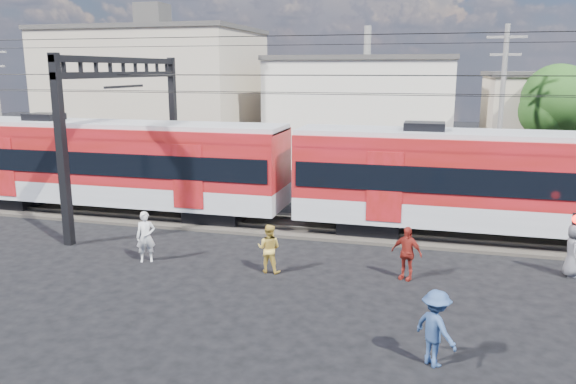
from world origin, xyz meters
The scene contains 16 objects.
ground centered at (0.00, 0.00, 0.00)m, with size 120.00×120.00×0.00m, color black.
track_bed centered at (0.00, 8.00, 0.06)m, with size 70.00×3.40×0.12m, color #2D2823.
rail_near centered at (0.00, 7.25, 0.18)m, with size 70.00×0.12×0.12m, color #59544C.
rail_far centered at (0.00, 8.75, 0.18)m, with size 70.00×0.12×0.12m, color #59544C.
commuter_train centered at (6.03, 8.00, 2.40)m, with size 50.30×3.08×4.17m.
catenary centered at (-8.65, 8.00, 5.14)m, with size 70.00×9.30×7.52m.
building_west centered at (-17.00, 24.00, 4.66)m, with size 14.28×10.20×9.30m.
building_midwest centered at (-2.00, 27.00, 3.66)m, with size 12.24×12.24×7.30m.
utility_pole_mid centered at (6.00, 15.00, 4.53)m, with size 1.80×0.24×8.50m.
tree_near centered at (9.19, 18.09, 4.66)m, with size 3.82×3.64×6.72m.
pedestrian_a centered at (-6.26, 2.54, 0.87)m, with size 0.63×0.42×1.74m, color silver.
pedestrian_b centered at (-1.93, 2.63, 0.80)m, with size 0.77×0.60×1.59m, color gold.
pedestrian_c centered at (3.30, -2.01, 0.87)m, with size 1.13×0.65×1.75m, color navy.
pedestrian_d centered at (2.38, 3.14, 0.85)m, with size 1.00×0.42×1.70m, color maroon.
pedestrian_e centered at (7.46, 4.74, 0.85)m, with size 0.83×0.54×1.71m, color #504F54.
crossing_signal centered at (7.45, 4.73, 1.44)m, with size 0.30×0.30×2.07m.
Camera 1 is at (3.10, -13.84, 6.43)m, focal length 35.00 mm.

